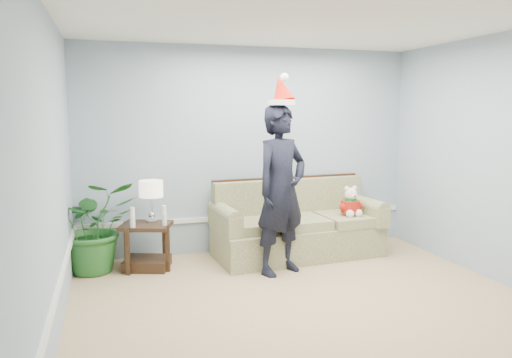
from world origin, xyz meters
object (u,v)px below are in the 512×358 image
object	(u,v)px
houseplant	(94,226)
man	(281,190)
side_table	(147,251)
sofa	(296,229)
teddy_bear	(351,205)
table_lamp	(151,191)

from	to	relation	value
houseplant	man	bearing A→B (deg)	-17.42
side_table	man	size ratio (longest dim) A/B	0.35
houseplant	side_table	bearing A→B (deg)	-6.97
sofa	man	distance (m)	0.97
sofa	side_table	size ratio (longest dim) A/B	3.16
sofa	side_table	world-z (taller)	sofa
sofa	teddy_bear	size ratio (longest dim) A/B	5.50
teddy_bear	houseplant	bearing A→B (deg)	172.20
man	sofa	bearing A→B (deg)	31.06
table_lamp	side_table	bearing A→B (deg)	-142.53
teddy_bear	man	bearing A→B (deg)	-162.70
man	teddy_bear	xyz separation A→B (m)	(1.11, 0.43, -0.31)
houseplant	table_lamp	bearing A→B (deg)	-1.22
houseplant	man	distance (m)	2.21
table_lamp	houseplant	world-z (taller)	houseplant
houseplant	sofa	bearing A→B (deg)	-0.79
sofa	man	world-z (taller)	man
side_table	man	xyz separation A→B (m)	(1.49, -0.58, 0.76)
man	side_table	bearing A→B (deg)	134.51
houseplant	man	xyz separation A→B (m)	(2.07, -0.65, 0.43)
sofa	houseplant	bearing A→B (deg)	174.97
side_table	table_lamp	distance (m)	0.73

